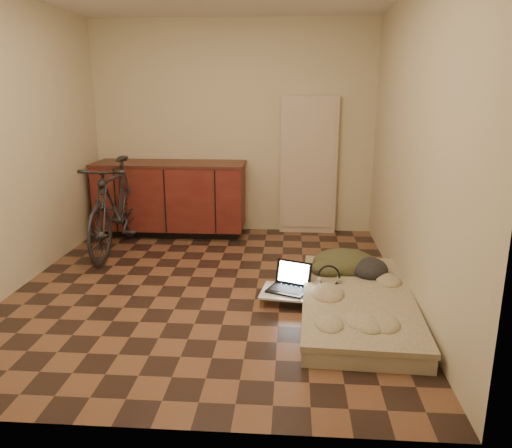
# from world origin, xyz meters

# --- Properties ---
(room_shell) EXTENTS (3.50, 4.00, 2.60)m
(room_shell) POSITION_xyz_m (0.00, 0.00, 1.30)
(room_shell) COLOR brown
(room_shell) RESTS_ON ground
(cabinets) EXTENTS (1.84, 0.62, 0.91)m
(cabinets) POSITION_xyz_m (-0.75, 1.70, 0.47)
(cabinets) COLOR black
(cabinets) RESTS_ON ground
(appliance_panel) EXTENTS (0.70, 0.10, 1.70)m
(appliance_panel) POSITION_xyz_m (0.95, 1.94, 0.85)
(appliance_panel) COLOR beige
(appliance_panel) RESTS_ON ground
(bicycle) EXTENTS (0.54, 1.77, 1.14)m
(bicycle) POSITION_xyz_m (-1.20, 1.00, 0.57)
(bicycle) COLOR black
(bicycle) RESTS_ON ground
(futon) EXTENTS (0.97, 1.89, 0.16)m
(futon) POSITION_xyz_m (1.30, -0.43, 0.08)
(futon) COLOR #ACA08A
(futon) RESTS_ON ground
(clothing_pile) EXTENTS (0.64, 0.54, 0.25)m
(clothing_pile) POSITION_xyz_m (1.30, 0.15, 0.28)
(clothing_pile) COLOR #3B3D23
(clothing_pile) RESTS_ON futon
(headphones) EXTENTS (0.22, 0.20, 0.14)m
(headphones) POSITION_xyz_m (1.08, -0.22, 0.23)
(headphones) COLOR black
(headphones) RESTS_ON futon
(lap_desk) EXTENTS (0.64, 0.46, 0.10)m
(lap_desk) POSITION_xyz_m (0.80, -0.28, 0.09)
(lap_desk) COLOR brown
(lap_desk) RESTS_ON ground
(laptop) EXTENTS (0.41, 0.39, 0.22)m
(laptop) POSITION_xyz_m (0.74, -0.23, 0.15)
(laptop) COLOR black
(laptop) RESTS_ON lap_desk
(mouse) EXTENTS (0.09, 0.11, 0.03)m
(mouse) POSITION_xyz_m (0.96, -0.34, 0.12)
(mouse) COLOR silver
(mouse) RESTS_ON lap_desk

